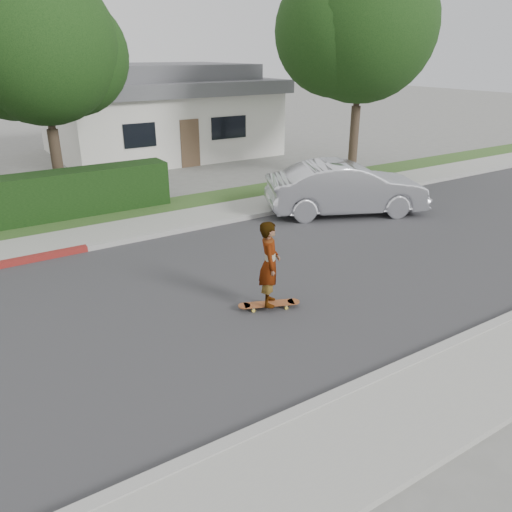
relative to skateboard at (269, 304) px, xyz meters
name	(u,v)px	position (x,y,z in m)	size (l,w,h in m)	color
ground	(92,329)	(-3.29, 1.14, -0.11)	(120.00, 120.00, 0.00)	slate
road	(92,329)	(-3.29, 1.14, -0.11)	(60.00, 8.00, 0.01)	#2D2D30
curb_near	(183,466)	(-3.29, -2.96, -0.04)	(60.00, 0.20, 0.15)	#9E9E99
curb_far	(47,256)	(-3.29, 5.24, -0.04)	(60.00, 0.20, 0.15)	#9E9E99
sidewalk_far	(40,246)	(-3.29, 6.14, -0.05)	(60.00, 1.60, 0.12)	gray
planting_strip	(29,229)	(-3.29, 7.74, -0.06)	(60.00, 1.60, 0.10)	#2D4C1E
tree_center	(38,50)	(-1.80, 10.33, 4.79)	(5.66, 4.84, 7.44)	#33261C
tree_right	(358,30)	(9.20, 7.83, 5.51)	(6.32, 5.60, 8.56)	#33261C
house	(158,111)	(4.71, 17.14, 1.98)	(10.60, 8.60, 4.30)	beige
skateboard	(269,304)	(0.00, 0.00, 0.00)	(1.28, 0.71, 0.12)	gold
skateboarder	(270,264)	(0.00, 0.00, 0.90)	(0.64, 0.42, 1.76)	white
car_silver	(346,188)	(5.69, 4.09, 0.72)	(1.76, 5.05, 1.66)	silver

